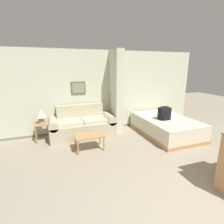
{
  "coord_description": "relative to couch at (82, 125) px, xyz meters",
  "views": [
    {
      "loc": [
        -1.75,
        -1.14,
        2.1
      ],
      "look_at": [
        -0.39,
        2.62,
        1.05
      ],
      "focal_mm": 28.0,
      "sensor_mm": 36.0,
      "label": 1
    }
  ],
  "objects": [
    {
      "name": "side_table",
      "position": [
        -1.15,
        0.05,
        0.09
      ],
      "size": [
        0.39,
        0.39,
        0.53
      ],
      "color": "#B27F4C",
      "rests_on": "ground_plane"
    },
    {
      "name": "wall_back",
      "position": [
        0.88,
        0.48,
        0.95
      ],
      "size": [
        6.71,
        0.16,
        2.6
      ],
      "color": "beige",
      "rests_on": "ground_plane"
    },
    {
      "name": "couch",
      "position": [
        0.0,
        0.0,
        0.0
      ],
      "size": [
        1.95,
        0.84,
        0.95
      ],
      "color": "#B7AD8E",
      "rests_on": "ground_plane"
    },
    {
      "name": "wall_partition_pillar",
      "position": [
        1.14,
        0.08,
        0.96
      ],
      "size": [
        0.24,
        0.68,
        2.6
      ],
      "color": "beige",
      "rests_on": "ground_plane"
    },
    {
      "name": "bed",
      "position": [
        2.52,
        -0.7,
        -0.08
      ],
      "size": [
        1.44,
        2.18,
        0.52
      ],
      "color": "#B27F4C",
      "rests_on": "ground_plane"
    },
    {
      "name": "table_lamp",
      "position": [
        -1.15,
        0.05,
        0.46
      ],
      "size": [
        0.3,
        0.3,
        0.43
      ],
      "color": "tan",
      "rests_on": "side_table"
    },
    {
      "name": "coffee_table",
      "position": [
        0.0,
        -0.97,
        0.01
      ],
      "size": [
        0.74,
        0.46,
        0.41
      ],
      "color": "#B27F4C",
      "rests_on": "ground_plane"
    },
    {
      "name": "backpack",
      "position": [
        2.37,
        -0.82,
        0.39
      ],
      "size": [
        0.34,
        0.25,
        0.41
      ],
      "color": "black",
      "rests_on": "bed"
    }
  ]
}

